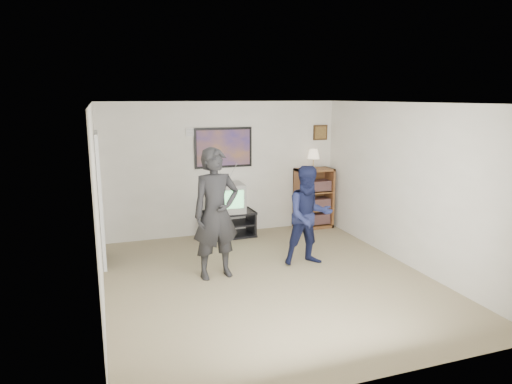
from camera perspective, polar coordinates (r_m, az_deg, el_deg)
room_shell at (r=6.59m, az=0.74°, el=0.18°), size 4.51×5.00×2.51m
media_stand at (r=8.58m, az=-3.44°, el=-4.01°), size 0.98×0.57×0.48m
crt_television at (r=8.45m, az=-3.71°, el=-0.73°), size 0.66×0.57×0.53m
bookshelf at (r=9.16m, az=7.21°, el=-0.78°), size 0.73×0.41×1.19m
table_lamp at (r=9.05m, az=7.18°, el=4.15°), size 0.24×0.24×0.39m
person_tall at (r=6.53m, az=-5.02°, el=-2.72°), size 0.74×0.53×1.89m
person_short at (r=7.10m, az=6.64°, el=-2.97°), size 0.80×0.64×1.56m
controller_left at (r=6.66m, az=-5.66°, el=0.65°), size 0.07×0.12×0.03m
controller_right at (r=7.23m, az=5.80°, el=-0.59°), size 0.06×0.13×0.04m
poster at (r=8.54m, az=-4.10°, el=5.55°), size 1.10×0.03×0.75m
air_vent at (r=8.39m, az=-7.80°, el=7.42°), size 0.28×0.02×0.14m
small_picture at (r=9.24m, az=8.04°, el=7.37°), size 0.30×0.03×0.30m
doorway at (r=7.50m, az=-18.97°, el=-0.99°), size 0.03×0.85×2.00m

